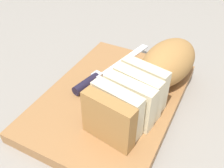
% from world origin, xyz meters
% --- Properties ---
extents(ground_plane, '(3.00, 3.00, 0.00)m').
position_xyz_m(ground_plane, '(0.00, 0.00, 0.00)').
color(ground_plane, gray).
extents(cutting_board, '(0.39, 0.28, 0.02)m').
position_xyz_m(cutting_board, '(0.00, 0.00, 0.01)').
color(cutting_board, '#9E6B3D').
rests_on(cutting_board, ground_plane).
extents(bread_loaf, '(0.33, 0.14, 0.09)m').
position_xyz_m(bread_loaf, '(-0.05, 0.07, 0.07)').
color(bread_loaf, '#A8753D').
rests_on(bread_loaf, cutting_board).
extents(bread_knife, '(0.27, 0.07, 0.02)m').
position_xyz_m(bread_knife, '(-0.03, -0.05, 0.03)').
color(bread_knife, silver).
rests_on(bread_knife, cutting_board).
extents(crumb_near_knife, '(0.00, 0.00, 0.00)m').
position_xyz_m(crumb_near_knife, '(-0.01, -0.04, 0.03)').
color(crumb_near_knife, tan).
rests_on(crumb_near_knife, cutting_board).
extents(crumb_near_loaf, '(0.00, 0.00, 0.00)m').
position_xyz_m(crumb_near_loaf, '(-0.07, -0.05, 0.03)').
color(crumb_near_loaf, tan).
rests_on(crumb_near_loaf, cutting_board).
extents(crumb_stray_left, '(0.00, 0.00, 0.00)m').
position_xyz_m(crumb_stray_left, '(-0.07, -0.05, 0.03)').
color(crumb_stray_left, tan).
rests_on(crumb_stray_left, cutting_board).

